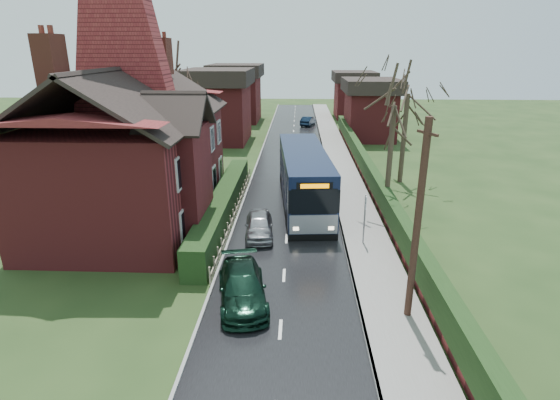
{
  "coord_description": "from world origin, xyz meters",
  "views": [
    {
      "loc": [
        0.55,
        -19.43,
        9.73
      ],
      "look_at": [
        -0.4,
        3.19,
        1.8
      ],
      "focal_mm": 28.0,
      "sensor_mm": 36.0,
      "label": 1
    }
  ],
  "objects_px": {
    "bus": "(304,178)",
    "telegraph_pole": "(417,224)",
    "brick_house": "(136,146)",
    "bus_stop_sign": "(365,213)",
    "car_silver": "(259,225)",
    "car_green": "(242,287)"
  },
  "relations": [
    {
      "from": "car_green",
      "to": "car_silver",
      "type": "bearing_deg",
      "value": 78.38
    },
    {
      "from": "bus",
      "to": "telegraph_pole",
      "type": "relative_size",
      "value": 1.56
    },
    {
      "from": "bus",
      "to": "telegraph_pole",
      "type": "xyz_separation_m",
      "value": [
        3.84,
        -12.55,
        2.09
      ]
    },
    {
      "from": "bus",
      "to": "car_silver",
      "type": "relative_size",
      "value": 3.22
    },
    {
      "from": "car_silver",
      "to": "car_green",
      "type": "distance_m",
      "value": 6.56
    },
    {
      "from": "brick_house",
      "to": "telegraph_pole",
      "type": "bearing_deg",
      "value": -35.84
    },
    {
      "from": "brick_house",
      "to": "bus_stop_sign",
      "type": "height_order",
      "value": "brick_house"
    },
    {
      "from": "car_silver",
      "to": "bus",
      "type": "bearing_deg",
      "value": 59.67
    },
    {
      "from": "brick_house",
      "to": "bus",
      "type": "relative_size",
      "value": 1.23
    },
    {
      "from": "brick_house",
      "to": "car_green",
      "type": "height_order",
      "value": "brick_house"
    },
    {
      "from": "bus",
      "to": "telegraph_pole",
      "type": "height_order",
      "value": "telegraph_pole"
    },
    {
      "from": "telegraph_pole",
      "to": "bus",
      "type": "bearing_deg",
      "value": 82.48
    },
    {
      "from": "car_green",
      "to": "bus_stop_sign",
      "type": "xyz_separation_m",
      "value": [
        5.6,
        5.6,
        1.15
      ]
    },
    {
      "from": "brick_house",
      "to": "telegraph_pole",
      "type": "distance_m",
      "value": 16.7
    },
    {
      "from": "bus",
      "to": "car_silver",
      "type": "height_order",
      "value": "bus"
    },
    {
      "from": "car_silver",
      "to": "telegraph_pole",
      "type": "xyz_separation_m",
      "value": [
        6.3,
        -7.38,
        3.22
      ]
    },
    {
      "from": "brick_house",
      "to": "telegraph_pole",
      "type": "relative_size",
      "value": 1.92
    },
    {
      "from": "car_silver",
      "to": "brick_house",
      "type": "bearing_deg",
      "value": 156.86
    },
    {
      "from": "brick_house",
      "to": "car_green",
      "type": "distance_m",
      "value": 12.03
    },
    {
      "from": "brick_house",
      "to": "car_green",
      "type": "relative_size",
      "value": 3.23
    },
    {
      "from": "bus",
      "to": "brick_house",
      "type": "bearing_deg",
      "value": -168.61
    },
    {
      "from": "telegraph_pole",
      "to": "brick_house",
      "type": "bearing_deg",
      "value": 119.65
    }
  ]
}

